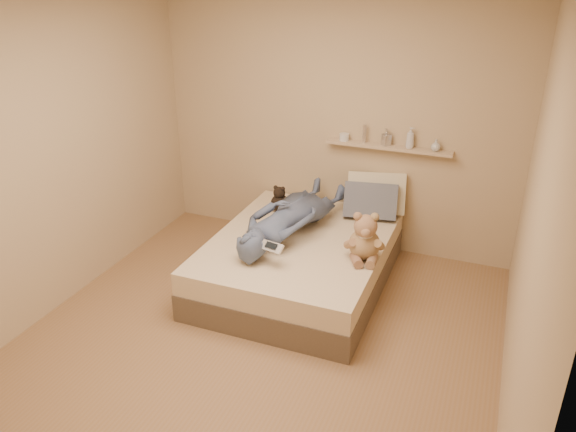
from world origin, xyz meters
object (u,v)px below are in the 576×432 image
at_px(game_console, 272,247).
at_px(dark_plush, 280,200).
at_px(teddy_bear, 365,240).
at_px(person, 290,216).
at_px(pillow_grey, 371,201).
at_px(bed, 299,261).
at_px(pillow_cream, 376,193).
at_px(wall_shelf, 388,147).

height_order(game_console, dark_plush, dark_plush).
bearing_deg(dark_plush, teddy_bear, -31.92).
bearing_deg(person, pillow_grey, -123.79).
relative_size(bed, person, 1.30).
relative_size(bed, pillow_cream, 3.45).
bearing_deg(dark_plush, pillow_cream, 20.89).
xyz_separation_m(bed, person, (-0.13, 0.08, 0.40)).
xyz_separation_m(dark_plush, person, (0.27, -0.41, 0.06)).
height_order(bed, dark_plush, dark_plush).
height_order(pillow_grey, wall_shelf, wall_shelf).
bearing_deg(pillow_grey, bed, -123.93).
relative_size(game_console, teddy_bear, 0.48).
relative_size(dark_plush, pillow_grey, 0.54).
bearing_deg(game_console, teddy_bear, 29.88).
bearing_deg(person, dark_plush, -46.43).
relative_size(teddy_bear, pillow_grey, 0.86).
relative_size(game_console, wall_shelf, 0.17).
bearing_deg(teddy_bear, game_console, -150.12).
height_order(dark_plush, pillow_cream, pillow_cream).
relative_size(teddy_bear, dark_plush, 1.59).
distance_m(bed, teddy_bear, 0.75).
xyz_separation_m(teddy_bear, dark_plush, (-1.02, 0.63, -0.06)).
relative_size(bed, game_console, 9.17).
bearing_deg(teddy_bear, wall_shelf, 93.89).
bearing_deg(pillow_cream, bed, -120.15).
bearing_deg(pillow_grey, wall_shelf, 68.61).
bearing_deg(game_console, pillow_grey, 67.18).
distance_m(teddy_bear, pillow_cream, 0.98).
distance_m(game_console, person, 0.61).
bearing_deg(game_console, bed, 85.00).
relative_size(bed, dark_plush, 7.01).
relative_size(dark_plush, person, 0.19).
bearing_deg(bed, pillow_cream, 59.85).
bearing_deg(wall_shelf, game_console, -112.60).
height_order(bed, pillow_cream, pillow_cream).
bearing_deg(bed, dark_plush, 128.62).
distance_m(game_console, teddy_bear, 0.77).
height_order(game_console, wall_shelf, wall_shelf).
xyz_separation_m(pillow_cream, person, (-0.61, -0.75, -0.02)).
bearing_deg(teddy_bear, person, 163.48).
bearing_deg(pillow_grey, game_console, -112.82).
xyz_separation_m(bed, teddy_bear, (0.62, -0.14, 0.40)).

